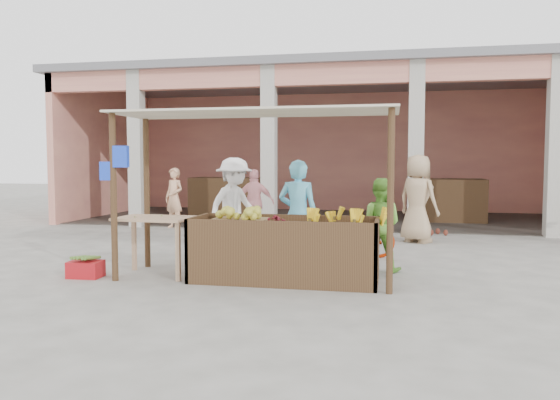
% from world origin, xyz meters
% --- Properties ---
extents(ground, '(60.00, 60.00, 0.00)m').
position_xyz_m(ground, '(0.00, 0.00, 0.00)').
color(ground, slate).
rests_on(ground, ground).
extents(market_building, '(14.40, 6.40, 4.20)m').
position_xyz_m(market_building, '(0.05, 8.93, 2.70)').
color(market_building, '#F09B7D').
rests_on(market_building, ground).
extents(fruit_stall, '(2.60, 0.95, 0.80)m').
position_xyz_m(fruit_stall, '(0.50, 0.00, 0.40)').
color(fruit_stall, '#4C351E').
rests_on(fruit_stall, ground).
extents(stall_awning, '(4.09, 1.35, 2.39)m').
position_xyz_m(stall_awning, '(-0.01, 0.06, 1.98)').
color(stall_awning, '#4C351E').
rests_on(stall_awning, ground).
extents(banana_heap, '(1.02, 0.56, 0.19)m').
position_xyz_m(banana_heap, '(1.31, 0.01, 0.89)').
color(banana_heap, yellow).
rests_on(banana_heap, fruit_stall).
extents(melon_tray, '(0.78, 0.67, 0.20)m').
position_xyz_m(melon_tray, '(-0.18, 0.06, 0.90)').
color(melon_tray, '#94734C').
rests_on(melon_tray, fruit_stall).
extents(berry_heap, '(0.45, 0.37, 0.14)m').
position_xyz_m(berry_heap, '(0.37, -0.05, 0.87)').
color(berry_heap, maroon).
rests_on(berry_heap, fruit_stall).
extents(side_table, '(1.10, 0.76, 0.87)m').
position_xyz_m(side_table, '(-1.45, 0.00, 0.73)').
color(side_table, tan).
rests_on(side_table, ground).
extents(papaya_pile, '(0.74, 0.42, 0.21)m').
position_xyz_m(papaya_pile, '(-1.45, 0.00, 0.97)').
color(papaya_pile, '#548C2E').
rests_on(papaya_pile, side_table).
extents(red_crate, '(0.48, 0.36, 0.24)m').
position_xyz_m(red_crate, '(-2.38, -0.34, 0.12)').
color(red_crate, '#AC1218').
rests_on(red_crate, ground).
extents(plantain_bundle, '(0.37, 0.26, 0.07)m').
position_xyz_m(plantain_bundle, '(-2.38, -0.34, 0.28)').
color(plantain_bundle, '#547E2E').
rests_on(plantain_bundle, red_crate).
extents(produce_sacks, '(0.90, 0.67, 0.54)m').
position_xyz_m(produce_sacks, '(2.94, 5.44, 0.27)').
color(produce_sacks, maroon).
rests_on(produce_sacks, ground).
extents(vendor_blue, '(0.73, 0.56, 1.83)m').
position_xyz_m(vendor_blue, '(0.54, 0.89, 0.91)').
color(vendor_blue, '#5FC8EC').
rests_on(vendor_blue, ground).
extents(vendor_green, '(0.78, 0.53, 1.51)m').
position_xyz_m(vendor_green, '(1.79, 1.03, 0.75)').
color(vendor_green, '#6AB339').
rests_on(vendor_green, ground).
extents(motorcycle, '(0.93, 1.76, 0.88)m').
position_xyz_m(motorcycle, '(1.25, 2.06, 0.44)').
color(motorcycle, '#9C2102').
rests_on(motorcycle, ground).
extents(shopper_a, '(1.18, 1.35, 1.89)m').
position_xyz_m(shopper_a, '(-0.84, 2.08, 0.95)').
color(shopper_a, white).
rests_on(shopper_a, ground).
extents(shopper_b, '(0.99, 0.58, 1.61)m').
position_xyz_m(shopper_b, '(-1.07, 4.50, 0.81)').
color(shopper_b, pink).
rests_on(shopper_b, ground).
extents(shopper_c, '(1.16, 1.09, 2.03)m').
position_xyz_m(shopper_c, '(2.50, 4.20, 1.01)').
color(shopper_c, tan).
rests_on(shopper_c, ground).
extents(shopper_e, '(0.72, 0.65, 1.59)m').
position_xyz_m(shopper_e, '(-3.43, 5.51, 0.79)').
color(shopper_e, '#E9AB80').
rests_on(shopper_e, ground).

